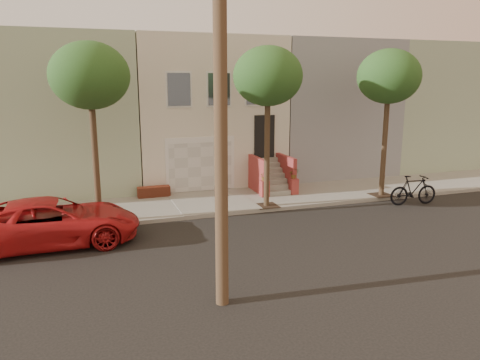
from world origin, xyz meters
name	(u,v)px	position (x,y,z in m)	size (l,w,h in m)	color
ground	(283,244)	(0.00, 0.00, 0.00)	(90.00, 90.00, 0.00)	black
sidewalk	(232,201)	(0.00, 5.35, 0.07)	(40.00, 3.70, 0.15)	gray
house_row	(198,109)	(0.00, 11.19, 3.64)	(33.10, 11.70, 7.00)	#BBB29F
tree_left	(90,77)	(-5.50, 3.90, 5.26)	(2.70, 2.57, 6.30)	#2D2116
tree_mid	(268,77)	(1.00, 3.90, 5.26)	(2.70, 2.57, 6.30)	#2D2116
tree_right	(389,77)	(6.50, 3.90, 5.26)	(2.70, 2.57, 6.30)	#2D2116
pickup_truck	(52,222)	(-6.98, 2.31, 0.75)	(2.50, 5.43, 1.51)	red
motorcycle	(413,190)	(7.11, 2.57, 0.63)	(0.59, 2.11, 1.27)	black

